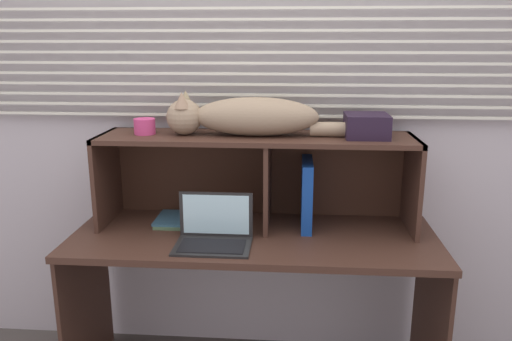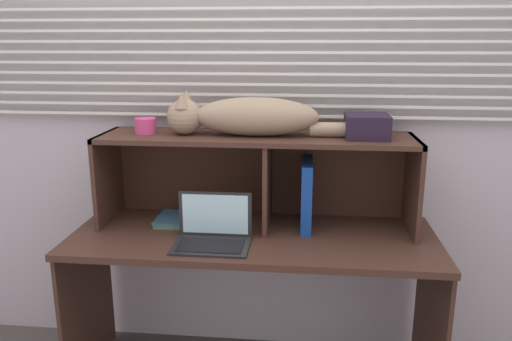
{
  "view_description": "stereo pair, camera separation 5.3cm",
  "coord_description": "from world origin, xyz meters",
  "px_view_note": "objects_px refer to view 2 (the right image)",
  "views": [
    {
      "loc": [
        0.17,
        -1.89,
        1.58
      ],
      "look_at": [
        0.0,
        0.33,
        1.01
      ],
      "focal_mm": 35.31,
      "sensor_mm": 36.0,
      "label": 1
    },
    {
      "loc": [
        0.23,
        -1.88,
        1.58
      ],
      "look_at": [
        0.0,
        0.33,
        1.01
      ],
      "focal_mm": 35.31,
      "sensor_mm": 36.0,
      "label": 2
    }
  ],
  "objects_px": {
    "laptop": "(213,234)",
    "storage_box": "(367,126)",
    "binder_upright": "(307,194)",
    "cat": "(246,117)",
    "book_stack": "(175,219)",
    "small_basket": "(146,126)"
  },
  "relations": [
    {
      "from": "laptop",
      "to": "storage_box",
      "type": "height_order",
      "value": "storage_box"
    },
    {
      "from": "binder_upright",
      "to": "storage_box",
      "type": "xyz_separation_m",
      "value": [
        0.25,
        0.0,
        0.32
      ]
    },
    {
      "from": "cat",
      "to": "laptop",
      "type": "distance_m",
      "value": 0.54
    },
    {
      "from": "book_stack",
      "to": "small_basket",
      "type": "xyz_separation_m",
      "value": [
        -0.12,
        0.0,
        0.45
      ]
    },
    {
      "from": "laptop",
      "to": "small_basket",
      "type": "relative_size",
      "value": 3.3
    },
    {
      "from": "storage_box",
      "to": "laptop",
      "type": "bearing_deg",
      "value": -159.11
    },
    {
      "from": "cat",
      "to": "binder_upright",
      "type": "distance_m",
      "value": 0.45
    },
    {
      "from": "laptop",
      "to": "small_basket",
      "type": "height_order",
      "value": "small_basket"
    },
    {
      "from": "binder_upright",
      "to": "book_stack",
      "type": "height_order",
      "value": "binder_upright"
    },
    {
      "from": "laptop",
      "to": "small_basket",
      "type": "bearing_deg",
      "value": 144.71
    },
    {
      "from": "laptop",
      "to": "binder_upright",
      "type": "bearing_deg",
      "value": 32.13
    },
    {
      "from": "binder_upright",
      "to": "cat",
      "type": "bearing_deg",
      "value": 180.0
    },
    {
      "from": "binder_upright",
      "to": "laptop",
      "type": "bearing_deg",
      "value": -147.87
    },
    {
      "from": "small_basket",
      "to": "book_stack",
      "type": "bearing_deg",
      "value": -1.68
    },
    {
      "from": "cat",
      "to": "storage_box",
      "type": "bearing_deg",
      "value": 0.0
    },
    {
      "from": "cat",
      "to": "small_basket",
      "type": "xyz_separation_m",
      "value": [
        -0.47,
        0.0,
        -0.05
      ]
    },
    {
      "from": "cat",
      "to": "binder_upright",
      "type": "height_order",
      "value": "cat"
    },
    {
      "from": "cat",
      "to": "book_stack",
      "type": "height_order",
      "value": "cat"
    },
    {
      "from": "cat",
      "to": "small_basket",
      "type": "bearing_deg",
      "value": 180.0
    },
    {
      "from": "book_stack",
      "to": "small_basket",
      "type": "distance_m",
      "value": 0.46
    },
    {
      "from": "small_basket",
      "to": "storage_box",
      "type": "distance_m",
      "value": 0.99
    },
    {
      "from": "cat",
      "to": "storage_box",
      "type": "xyz_separation_m",
      "value": [
        0.53,
        0.0,
        -0.03
      ]
    }
  ]
}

